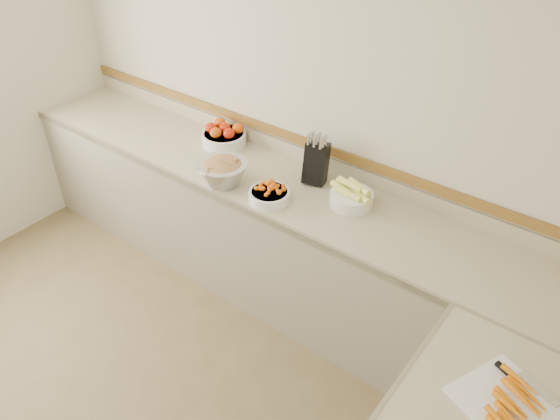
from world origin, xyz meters
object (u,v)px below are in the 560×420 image
Objects in this scene: cutting_board at (516,410)px; tomato_bowl at (224,136)px; rhubarb_bowl at (223,171)px; knife_block at (316,162)px; cherry_tomato_bowl at (269,194)px; corn_bowl at (352,196)px.

tomato_bowl is at bearing 158.73° from cutting_board.
rhubarb_bowl is 0.58× the size of cutting_board.
cutting_board is at bearing -30.17° from knife_block.
cherry_tomato_bowl is at bearing 161.40° from cutting_board.
cherry_tomato_bowl is at bearing 5.02° from rhubarb_bowl.
tomato_bowl is 2.47m from cutting_board.
rhubarb_bowl is (-0.43, -0.37, -0.04)m from knife_block.
knife_block is at bearing 74.71° from cherry_tomato_bowl.
corn_bowl is at bearing -15.26° from knife_block.
knife_block reaches higher than rhubarb_bowl.
rhubarb_bowl is at bearing -48.15° from tomato_bowl.
knife_block is 1.07× the size of tomato_bowl.
rhubarb_bowl is (0.34, -0.38, 0.03)m from tomato_bowl.
cutting_board is (2.30, -0.90, -0.05)m from tomato_bowl.
cutting_board is at bearing -14.77° from rhubarb_bowl.
knife_block is 0.33m from corn_bowl.
rhubarb_bowl is (-0.34, -0.03, 0.04)m from cherry_tomato_bowl.
corn_bowl reaches higher than cherry_tomato_bowl.
cutting_board is at bearing -33.43° from corn_bowl.
cherry_tomato_bowl is at bearing -147.44° from corn_bowl.
knife_block is 0.37m from cherry_tomato_bowl.
rhubarb_bowl is at bearing -139.09° from knife_block.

